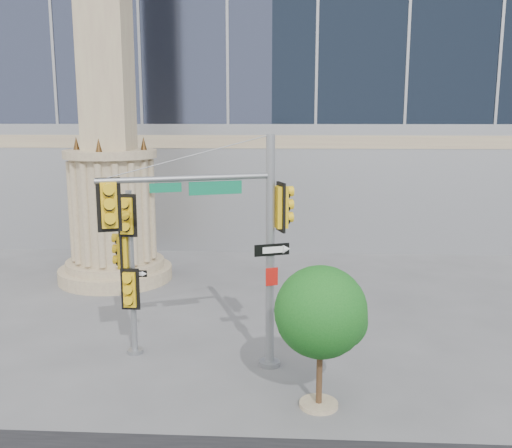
{
  "coord_description": "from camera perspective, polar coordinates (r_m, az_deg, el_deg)",
  "views": [
    {
      "loc": [
        0.76,
        -12.45,
        6.37
      ],
      "look_at": [
        -0.05,
        2.0,
        3.62
      ],
      "focal_mm": 40.0,
      "sensor_mm": 36.0,
      "label": 1
    }
  ],
  "objects": [
    {
      "name": "ground",
      "position": [
        14.0,
        -0.27,
        -16.29
      ],
      "size": [
        120.0,
        120.0,
        0.0
      ],
      "primitive_type": "plane",
      "color": "#545456",
      "rests_on": "ground"
    },
    {
      "name": "secondary_signal_pole",
      "position": [
        15.37,
        -12.64,
        -3.59
      ],
      "size": [
        0.76,
        0.57,
        4.47
      ],
      "rotation": [
        0.0,
        0.0,
        -0.01
      ],
      "color": "slate",
      "rests_on": "ground"
    },
    {
      "name": "monument",
      "position": [
        22.5,
        -14.43,
        8.26
      ],
      "size": [
        4.4,
        4.4,
        16.6
      ],
      "color": "#9D836A",
      "rests_on": "ground"
    },
    {
      "name": "street_tree",
      "position": [
        12.56,
        6.66,
        -9.08
      ],
      "size": [
        2.07,
        2.02,
        3.22
      ],
      "color": "#9D836A",
      "rests_on": "ground"
    },
    {
      "name": "main_signal_pole",
      "position": [
        13.82,
        -2.77,
        -0.51
      ],
      "size": [
        4.39,
        1.98,
        5.93
      ],
      "rotation": [
        0.0,
        0.0,
        0.36
      ],
      "color": "slate",
      "rests_on": "ground"
    }
  ]
}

